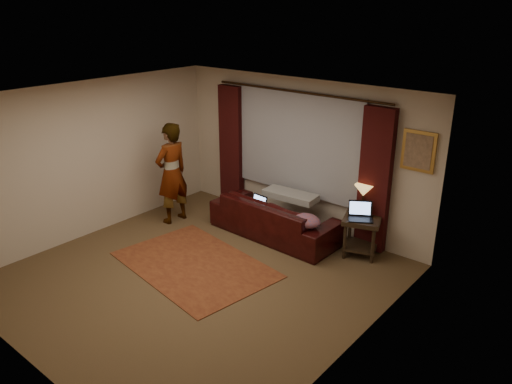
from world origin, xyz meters
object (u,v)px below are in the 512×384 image
at_px(sofa, 275,210).
at_px(end_table, 361,236).
at_px(laptop_table, 361,212).
at_px(tiffany_lamp, 363,199).
at_px(laptop_sofa, 255,203).
at_px(person, 172,173).

bearing_deg(sofa, end_table, -166.58).
relative_size(end_table, laptop_table, 1.63).
xyz_separation_m(end_table, tiffany_lamp, (-0.09, 0.15, 0.55)).
bearing_deg(laptop_sofa, person, -156.89).
bearing_deg(laptop_sofa, sofa, 37.83).
bearing_deg(laptop_table, sofa, 156.41).
bearing_deg(laptop_sofa, laptop_table, 17.27).
distance_m(laptop_sofa, laptop_table, 1.82).
bearing_deg(end_table, laptop_table, -81.71).
distance_m(end_table, tiffany_lamp, 0.58).
bearing_deg(tiffany_lamp, laptop_table, -66.52).
bearing_deg(sofa, laptop_sofa, 34.51).
xyz_separation_m(tiffany_lamp, person, (-3.17, -1.15, 0.04)).
relative_size(laptop_sofa, laptop_table, 0.85).
bearing_deg(laptop_table, end_table, 66.62).
distance_m(sofa, laptop_table, 1.53).
bearing_deg(end_table, tiffany_lamp, 122.66).
xyz_separation_m(sofa, tiffany_lamp, (1.38, 0.46, 0.42)).
bearing_deg(tiffany_lamp, sofa, -161.49).
relative_size(sofa, person, 1.25).
relative_size(sofa, laptop_table, 5.78).
relative_size(end_table, person, 0.35).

